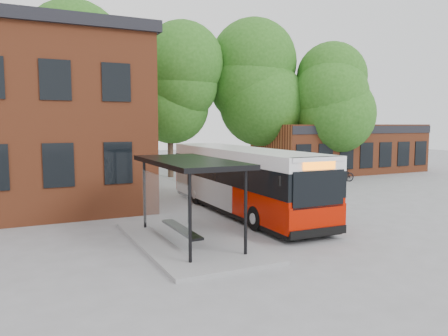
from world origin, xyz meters
name	(u,v)px	position (x,y,z in m)	size (l,w,h in m)	color
ground	(283,224)	(0.00, 0.00, 0.00)	(100.00, 100.00, 0.00)	slate
shop_row	(340,148)	(15.00, 14.00, 2.00)	(14.00, 6.20, 4.00)	brown
bus_shelter	(189,201)	(-4.50, -1.00, 1.45)	(3.60, 7.00, 2.90)	black
bike_rail	(315,179)	(9.28, 10.00, 0.19)	(5.20, 0.10, 0.38)	black
tree_0	(75,102)	(-6.00, 16.00, 5.50)	(7.92, 7.92, 11.00)	#225516
tree_1	(170,109)	(1.00, 17.00, 5.20)	(7.92, 7.92, 10.40)	#225516
tree_2	(257,106)	(8.00, 16.00, 5.50)	(7.92, 7.92, 11.00)	#225516
tree_3	(339,116)	(13.00, 12.00, 4.64)	(7.04, 7.04, 9.28)	#225516
city_bus	(241,181)	(-0.47, 2.78, 1.48)	(2.48, 11.61, 2.95)	#A81000
bicycle_0	(281,177)	(6.43, 9.95, 0.50)	(0.67, 1.91, 1.00)	black
bicycle_1	(297,176)	(7.58, 9.76, 0.51)	(0.48, 1.71, 1.03)	#0B1341
bicycle_2	(290,176)	(7.56, 10.49, 0.44)	(0.59, 1.69, 0.89)	black
bicycle_3	(320,175)	(9.14, 9.27, 0.54)	(0.51, 1.80, 1.08)	#21212D
bicycle_4	(315,174)	(9.41, 10.17, 0.48)	(0.63, 1.82, 0.96)	black
bicycle_5	(342,175)	(10.93, 9.04, 0.50)	(0.47, 1.68, 1.01)	black
bicycle_6	(337,174)	(11.27, 9.97, 0.43)	(0.58, 1.66, 0.87)	#45150A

